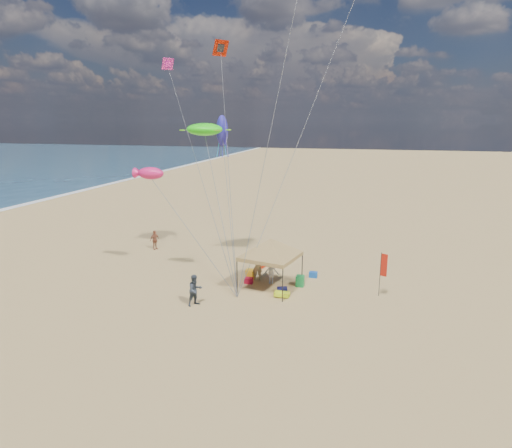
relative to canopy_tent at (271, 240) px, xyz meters
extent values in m
plane|color=tan|center=(-1.08, -2.43, -3.16)|extent=(280.00, 280.00, 0.00)
cylinder|color=black|center=(-1.15, 1.82, -2.14)|extent=(0.06, 0.06, 2.03)
cylinder|color=black|center=(1.82, 1.15, -2.14)|extent=(0.06, 0.06, 2.03)
cylinder|color=black|center=(-1.82, -1.15, -2.14)|extent=(0.06, 0.06, 2.03)
cylinder|color=black|center=(1.15, -1.82, -2.14)|extent=(0.06, 0.06, 2.03)
cube|color=#9B7C45|center=(0.00, 0.00, -1.01)|extent=(3.75, 3.75, 0.24)
pyramid|color=#9B7C45|center=(0.00, 0.00, 0.13)|extent=(6.01, 6.01, 1.01)
cylinder|color=black|center=(6.60, 0.56, -1.79)|extent=(0.04, 0.04, 2.74)
cube|color=red|center=(6.79, 0.47, -1.16)|extent=(0.37, 0.19, 1.37)
cube|color=#B10E29|center=(-1.57, 0.55, -2.97)|extent=(0.54, 0.38, 0.38)
cube|color=#154EAA|center=(2.34, 2.75, -2.97)|extent=(0.54, 0.38, 0.38)
cylinder|color=#0D0F3D|center=(0.83, -0.34, -2.98)|extent=(0.69, 0.54, 0.36)
cylinder|color=red|center=(-1.41, 3.82, -2.98)|extent=(0.54, 0.69, 0.36)
cube|color=#178237|center=(1.74, 0.92, -2.81)|extent=(0.50, 0.50, 0.70)
cube|color=#F0AD1A|center=(-1.68, 1.25, -2.81)|extent=(0.50, 0.50, 0.70)
cube|color=gray|center=(0.76, -0.90, -3.02)|extent=(0.34, 0.30, 0.28)
cube|color=#CAE819|center=(0.99, -1.14, -2.96)|extent=(0.90, 0.50, 0.24)
imported|color=tan|center=(-1.18, 1.27, -2.22)|extent=(0.81, 0.69, 1.88)
imported|color=#313843|center=(-3.58, -3.55, -2.24)|extent=(1.09, 1.13, 1.84)
imported|color=beige|center=(-0.16, 0.92, -2.35)|extent=(1.17, 0.88, 1.61)
imported|color=#99573B|center=(-11.10, 5.97, -2.36)|extent=(0.74, 1.02, 1.60)
ellipsoid|color=#27F914|center=(-6.06, 4.90, 6.54)|extent=(2.88, 2.41, 0.89)
ellipsoid|color=#E71E68|center=(-8.30, 0.76, 3.79)|extent=(2.03, 1.54, 0.81)
ellipsoid|color=#2C26AC|center=(-5.23, 6.36, 6.41)|extent=(1.14, 1.14, 2.29)
cube|color=#B11602|center=(-6.44, 9.83, 12.75)|extent=(1.24, 1.35, 1.17)
cube|color=#D72796|center=(-12.15, 12.05, 11.99)|extent=(1.01, 1.11, 0.96)
camera|label=1|loc=(5.75, -25.20, 7.22)|focal=30.67mm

